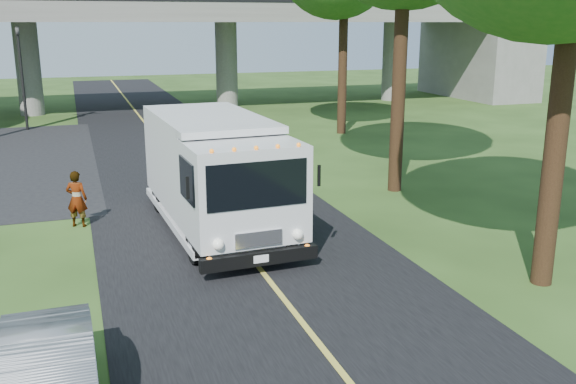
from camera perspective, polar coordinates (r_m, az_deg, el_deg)
name	(u,v)px	position (r m, az deg, el deg)	size (l,w,h in m)	color
ground	(318,344)	(11.43, 2.69, -13.33)	(120.00, 120.00, 0.00)	#263E16
road	(204,198)	(20.45, -7.49, -0.54)	(7.00, 90.00, 0.02)	black
lane_line	(204,198)	(20.44, -7.49, -0.49)	(0.12, 90.00, 0.01)	gold
overpass	(130,36)	(41.55, -13.85, 13.29)	(54.00, 10.00, 7.30)	slate
traffic_signal	(21,67)	(35.51, -22.64, 10.20)	(0.18, 0.22, 5.20)	black
step_van	(216,170)	(16.93, -6.43, 1.92)	(2.99, 7.29, 3.01)	silver
silver_sedan	(46,384)	(9.69, -20.70, -15.64)	(1.34, 3.85, 1.27)	gray
pedestrian	(77,199)	(18.23, -18.27, -0.59)	(0.57, 0.37, 1.56)	gray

